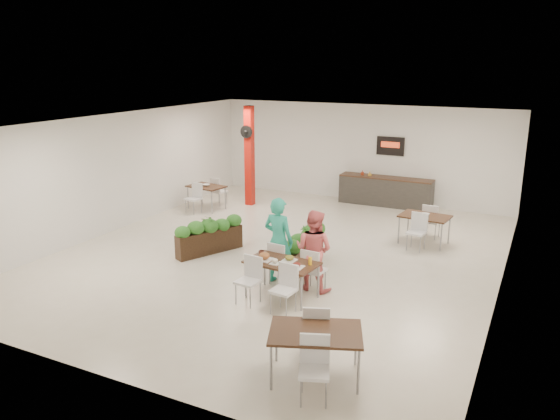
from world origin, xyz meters
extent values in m
plane|color=beige|center=(0.00, 0.00, 0.00)|extent=(12.00, 12.00, 0.00)
cube|color=white|center=(0.00, 6.00, 1.60)|extent=(10.00, 0.10, 3.20)
cube|color=white|center=(0.00, -6.00, 1.60)|extent=(10.00, 0.10, 3.20)
cube|color=white|center=(-5.00, 0.00, 1.60)|extent=(0.10, 12.00, 3.20)
cube|color=white|center=(5.00, 0.00, 1.60)|extent=(0.10, 12.00, 3.20)
cube|color=white|center=(0.00, 0.00, 3.20)|extent=(10.00, 12.00, 0.04)
cube|color=#B4150C|center=(-3.00, 3.80, 1.60)|extent=(0.25, 0.25, 3.20)
cylinder|color=black|center=(-3.00, 3.62, 2.40)|extent=(0.40, 0.06, 0.40)
sphere|color=black|center=(-3.00, 3.58, 2.40)|extent=(0.12, 0.12, 0.12)
cube|color=#2C2927|center=(1.00, 5.65, 0.45)|extent=(3.00, 0.60, 0.90)
cube|color=#331811|center=(1.00, 5.65, 0.92)|extent=(3.00, 0.62, 0.04)
cube|color=black|center=(1.00, 5.96, 1.90)|extent=(0.90, 0.04, 0.60)
cube|color=red|center=(1.00, 5.93, 1.95)|extent=(0.60, 0.02, 0.18)
imported|color=#9C341A|center=(0.20, 5.65, 1.04)|extent=(0.09, 0.09, 0.19)
imported|color=gold|center=(0.45, 5.65, 1.02)|extent=(0.13, 0.13, 0.17)
cube|color=#331811|center=(1.14, -2.26, 0.73)|extent=(1.47, 0.93, 0.04)
cylinder|color=gray|center=(0.47, -2.54, 0.35)|extent=(0.04, 0.04, 0.71)
cylinder|color=gray|center=(1.74, -2.66, 0.35)|extent=(0.04, 0.04, 0.71)
cylinder|color=gray|center=(0.53, -1.86, 0.35)|extent=(0.04, 0.04, 0.71)
cylinder|color=gray|center=(1.81, -1.99, 0.35)|extent=(0.04, 0.04, 0.71)
cube|color=white|center=(0.80, -1.63, 0.45)|extent=(0.46, 0.46, 0.05)
cube|color=white|center=(0.78, -1.81, 0.70)|extent=(0.42, 0.08, 0.45)
cylinder|color=gray|center=(0.98, -1.47, 0.21)|extent=(0.02, 0.02, 0.43)
cylinder|color=gray|center=(0.65, -1.44, 0.21)|extent=(0.02, 0.02, 0.43)
cylinder|color=gray|center=(0.95, -1.81, 0.21)|extent=(0.02, 0.02, 0.43)
cylinder|color=gray|center=(0.61, -1.78, 0.21)|extent=(0.02, 0.02, 0.43)
cube|color=white|center=(1.59, -1.70, 0.45)|extent=(0.46, 0.46, 0.05)
cube|color=white|center=(1.57, -1.89, 0.70)|extent=(0.42, 0.08, 0.45)
cylinder|color=gray|center=(1.78, -1.55, 0.21)|extent=(0.02, 0.02, 0.43)
cylinder|color=gray|center=(1.44, -1.52, 0.21)|extent=(0.02, 0.02, 0.43)
cylinder|color=gray|center=(1.75, -1.89, 0.21)|extent=(0.02, 0.02, 0.43)
cylinder|color=gray|center=(1.41, -1.86, 0.21)|extent=(0.02, 0.02, 0.43)
cube|color=white|center=(0.68, -2.82, 0.45)|extent=(0.46, 0.46, 0.05)
cube|color=white|center=(0.70, -2.63, 0.70)|extent=(0.42, 0.08, 0.45)
cylinder|color=gray|center=(0.49, -2.97, 0.21)|extent=(0.02, 0.02, 0.43)
cylinder|color=gray|center=(0.83, -3.01, 0.21)|extent=(0.02, 0.02, 0.43)
cylinder|color=gray|center=(0.53, -2.63, 0.21)|extent=(0.02, 0.02, 0.43)
cylinder|color=gray|center=(0.86, -2.67, 0.21)|extent=(0.02, 0.02, 0.43)
cube|color=white|center=(1.47, -2.90, 0.45)|extent=(0.46, 0.46, 0.05)
cube|color=white|center=(1.49, -2.71, 0.70)|extent=(0.42, 0.08, 0.45)
cylinder|color=gray|center=(1.29, -3.05, 0.21)|extent=(0.02, 0.02, 0.43)
cylinder|color=gray|center=(1.63, -3.09, 0.21)|extent=(0.02, 0.02, 0.43)
cylinder|color=gray|center=(1.32, -2.71, 0.21)|extent=(0.02, 0.02, 0.43)
cylinder|color=gray|center=(1.66, -2.75, 0.21)|extent=(0.02, 0.02, 0.43)
cube|color=white|center=(0.78, -2.33, 0.76)|extent=(0.33, 0.33, 0.01)
ellipsoid|color=brown|center=(0.78, -2.33, 0.83)|extent=(0.22, 0.22, 0.13)
cube|color=white|center=(1.25, -2.15, 0.76)|extent=(0.28, 0.28, 0.01)
ellipsoid|color=#C66F23|center=(1.25, -2.15, 0.82)|extent=(0.18, 0.18, 0.11)
cube|color=white|center=(1.52, -2.42, 0.76)|extent=(0.28, 0.28, 0.01)
ellipsoid|color=#501510|center=(1.52, -2.42, 0.81)|extent=(0.16, 0.16, 0.10)
cube|color=white|center=(1.07, -2.44, 0.76)|extent=(0.20, 0.20, 0.01)
ellipsoid|color=white|center=(1.07, -2.44, 0.80)|extent=(0.12, 0.12, 0.07)
cylinder|color=yellow|center=(1.70, -2.17, 0.82)|extent=(0.07, 0.07, 0.15)
imported|color=brown|center=(0.60, -2.11, 0.80)|extent=(0.12, 0.12, 0.10)
imported|color=#28AF92|center=(0.74, -1.61, 0.93)|extent=(0.72, 0.51, 1.86)
imported|color=#E86769|center=(1.54, -1.61, 0.84)|extent=(0.88, 0.72, 1.69)
cube|color=black|center=(-1.59, -0.73, 0.29)|extent=(1.01, 1.71, 0.58)
ellipsoid|color=#185317|center=(-1.89, -1.39, 0.70)|extent=(0.40, 0.40, 0.32)
ellipsoid|color=#185317|center=(-1.74, -1.06, 0.70)|extent=(0.40, 0.40, 0.32)
ellipsoid|color=#185317|center=(-1.59, -0.73, 0.70)|extent=(0.40, 0.40, 0.32)
ellipsoid|color=#185317|center=(-1.43, -0.40, 0.70)|extent=(0.40, 0.40, 0.32)
ellipsoid|color=#185317|center=(-1.28, -0.07, 0.70)|extent=(0.40, 0.40, 0.32)
imported|color=#185317|center=(-1.59, -0.73, 0.78)|extent=(0.34, 0.30, 0.38)
cube|color=black|center=(0.87, -0.54, 0.29)|extent=(0.39, 1.78, 0.59)
ellipsoid|color=#185317|center=(0.91, -1.28, 0.71)|extent=(0.40, 0.40, 0.32)
ellipsoid|color=#185317|center=(0.89, -0.91, 0.71)|extent=(0.40, 0.40, 0.32)
ellipsoid|color=#185317|center=(0.87, -0.54, 0.71)|extent=(0.40, 0.40, 0.32)
ellipsoid|color=#185317|center=(0.85, -0.18, 0.71)|extent=(0.40, 0.40, 0.32)
ellipsoid|color=#185317|center=(0.83, 0.19, 0.71)|extent=(0.40, 0.40, 0.32)
imported|color=#185317|center=(0.87, -0.54, 0.78)|extent=(0.21, 0.21, 0.38)
cube|color=#331811|center=(-3.96, 2.70, 0.73)|extent=(1.24, 0.92, 0.04)
cylinder|color=gray|center=(-4.51, 2.47, 0.35)|extent=(0.04, 0.04, 0.71)
cylinder|color=gray|center=(-3.51, 2.31, 0.35)|extent=(0.04, 0.04, 0.71)
cylinder|color=gray|center=(-4.41, 3.10, 0.35)|extent=(0.04, 0.04, 0.71)
cylinder|color=gray|center=(-3.41, 2.94, 0.35)|extent=(0.04, 0.04, 0.71)
cube|color=white|center=(-3.87, 3.30, 0.45)|extent=(0.48, 0.48, 0.05)
cube|color=white|center=(-3.90, 3.11, 0.70)|extent=(0.42, 0.10, 0.45)
cylinder|color=gray|center=(-3.67, 3.44, 0.21)|extent=(0.02, 0.02, 0.43)
cylinder|color=gray|center=(-4.01, 3.49, 0.21)|extent=(0.02, 0.02, 0.43)
cylinder|color=gray|center=(-3.73, 3.10, 0.21)|extent=(0.02, 0.02, 0.43)
cylinder|color=gray|center=(-4.06, 3.16, 0.21)|extent=(0.02, 0.02, 0.43)
cube|color=white|center=(-4.05, 2.11, 0.45)|extent=(0.48, 0.48, 0.05)
cube|color=white|center=(-4.02, 2.30, 0.70)|extent=(0.42, 0.10, 0.45)
cylinder|color=gray|center=(-4.25, 1.97, 0.21)|extent=(0.02, 0.02, 0.43)
cylinder|color=gray|center=(-3.91, 1.92, 0.21)|extent=(0.02, 0.02, 0.43)
cylinder|color=gray|center=(-4.20, 2.31, 0.21)|extent=(0.02, 0.02, 0.43)
cylinder|color=gray|center=(-3.86, 2.25, 0.21)|extent=(0.02, 0.02, 0.43)
imported|color=white|center=(-3.96, 2.70, 0.78)|extent=(0.22, 0.22, 0.05)
cube|color=#331811|center=(2.95, 2.32, 0.73)|extent=(1.29, 0.94, 0.04)
cylinder|color=gray|center=(2.37, 2.04, 0.35)|extent=(0.04, 0.04, 0.71)
cylinder|color=gray|center=(3.46, 1.92, 0.35)|extent=(0.04, 0.04, 0.71)
cylinder|color=gray|center=(2.45, 2.72, 0.35)|extent=(0.04, 0.04, 0.71)
cylinder|color=gray|center=(3.54, 2.60, 0.35)|extent=(0.04, 0.04, 0.71)
cube|color=white|center=(3.02, 2.92, 0.45)|extent=(0.46, 0.46, 0.05)
cube|color=white|center=(3.00, 2.73, 0.70)|extent=(0.42, 0.09, 0.45)
cylinder|color=gray|center=(3.21, 3.07, 0.21)|extent=(0.02, 0.02, 0.43)
cylinder|color=gray|center=(2.87, 3.10, 0.21)|extent=(0.02, 0.02, 0.43)
cylinder|color=gray|center=(3.17, 2.73, 0.21)|extent=(0.02, 0.02, 0.43)
cylinder|color=gray|center=(2.83, 2.77, 0.21)|extent=(0.02, 0.02, 0.43)
cube|color=white|center=(2.89, 1.72, 0.45)|extent=(0.46, 0.46, 0.05)
cube|color=white|center=(2.91, 1.91, 0.70)|extent=(0.42, 0.09, 0.45)
cylinder|color=gray|center=(2.70, 1.57, 0.21)|extent=(0.02, 0.02, 0.43)
cylinder|color=gray|center=(3.04, 1.54, 0.21)|extent=(0.02, 0.02, 0.43)
cylinder|color=gray|center=(2.74, 1.91, 0.21)|extent=(0.02, 0.02, 0.43)
cylinder|color=gray|center=(3.08, 1.87, 0.21)|extent=(0.02, 0.02, 0.43)
imported|color=white|center=(2.95, 2.32, 0.78)|extent=(0.22, 0.22, 0.05)
cube|color=#331811|center=(2.83, -4.61, 0.73)|extent=(1.59, 1.33, 0.04)
cylinder|color=gray|center=(2.40, -5.19, 0.35)|extent=(0.04, 0.04, 0.71)
cylinder|color=gray|center=(3.55, -4.75, 0.35)|extent=(0.04, 0.04, 0.71)
cylinder|color=gray|center=(2.12, -4.47, 0.35)|extent=(0.04, 0.04, 0.71)
cylinder|color=gray|center=(3.27, -4.02, 0.35)|extent=(0.04, 0.04, 0.71)
cube|color=white|center=(2.62, -4.05, 0.45)|extent=(0.54, 0.54, 0.05)
cube|color=white|center=(2.69, -4.22, 0.70)|extent=(0.41, 0.19, 0.45)
cylinder|color=gray|center=(2.72, -3.83, 0.21)|extent=(0.02, 0.02, 0.43)
cylinder|color=gray|center=(2.40, -3.95, 0.21)|extent=(0.02, 0.02, 0.43)
cylinder|color=gray|center=(2.84, -4.14, 0.21)|extent=(0.02, 0.02, 0.43)
cylinder|color=gray|center=(2.52, -4.27, 0.21)|extent=(0.02, 0.02, 0.43)
cube|color=white|center=(3.05, -5.17, 0.45)|extent=(0.54, 0.54, 0.05)
cube|color=white|center=(2.98, -4.99, 0.70)|extent=(0.41, 0.19, 0.45)
cylinder|color=gray|center=(2.95, -5.39, 0.21)|extent=(0.02, 0.02, 0.43)
cylinder|color=gray|center=(3.27, -5.26, 0.21)|extent=(0.02, 0.02, 0.43)
cylinder|color=gray|center=(2.83, -5.07, 0.21)|extent=(0.02, 0.02, 0.43)
cylinder|color=gray|center=(3.15, -4.95, 0.21)|extent=(0.02, 0.02, 0.43)
camera|label=1|loc=(5.56, -11.29, 4.57)|focal=35.00mm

